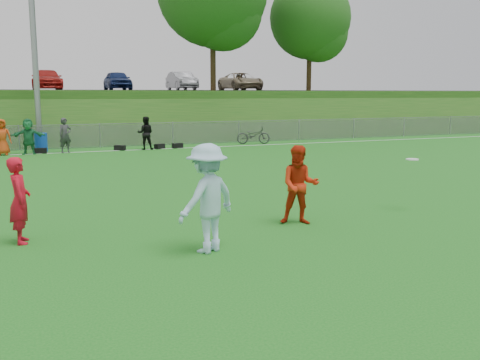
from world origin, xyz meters
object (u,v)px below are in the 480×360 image
player_red_left (20,200)px  player_blue (207,198)px  frisbee (412,159)px  player_red_center (300,185)px  recycling_bin (41,142)px  bicycle (253,135)px

player_red_left → player_blue: 3.67m
frisbee → player_red_center: bearing=-175.8°
player_red_left → frisbee: player_red_left is taller
player_blue → frisbee: player_blue is taller
player_red_center → player_blue: size_ratio=0.88×
player_red_left → recycling_bin: size_ratio=1.81×
player_red_left → player_blue: bearing=-121.0°
recycling_bin → bicycle: bicycle is taller
frisbee → bicycle: frisbee is taller
player_red_left → player_blue: (3.14, -1.90, 0.15)m
player_red_left → player_blue: player_blue is taller
player_red_center → frisbee: bearing=29.6°
player_red_center → recycling_bin: player_red_center is taller
frisbee → bicycle: (3.42, 17.60, -0.77)m
frisbee → player_blue: bearing=-165.8°
player_red_center → frisbee: size_ratio=5.66×
player_red_center → bicycle: 19.04m
player_red_left → recycling_bin: player_red_left is taller
player_red_left → frisbee: (8.93, -0.43, 0.43)m
frisbee → bicycle: bearing=79.0°
player_red_left → frisbee: bearing=-92.7°
player_red_center → bicycle: size_ratio=0.92×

